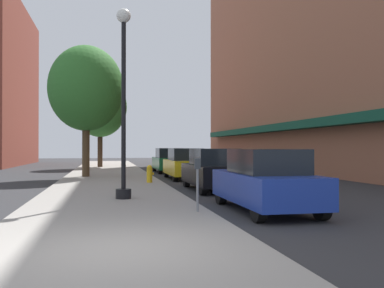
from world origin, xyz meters
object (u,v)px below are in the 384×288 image
fire_hydrant (150,174)px  parking_meter_near (197,178)px  tree_near (86,89)px  car_yellow (185,164)px  car_black (213,170)px  tree_mid (100,107)px  lamppost (124,99)px  car_green (169,161)px  car_blue (266,181)px

fire_hydrant → parking_meter_near: parking_meter_near is taller
tree_near → car_yellow: size_ratio=1.67×
tree_near → car_yellow: (5.25, -1.37, -4.12)m
car_black → tree_mid: bearing=105.4°
lamppost → car_black: (3.64, 3.01, -2.39)m
lamppost → fire_hydrant: bearing=76.6°
tree_mid → car_green: (4.65, -6.83, -4.21)m
tree_near → car_yellow: bearing=-14.6°
parking_meter_near → car_green: car_green is taller
parking_meter_near → tree_near: size_ratio=0.18×
tree_near → car_green: tree_near is taller
fire_hydrant → tree_near: bearing=122.8°
parking_meter_near → tree_near: 14.52m
lamppost → car_blue: lamppost is taller
car_yellow → car_black: bearing=-92.0°
lamppost → car_black: size_ratio=1.37×
tree_near → car_blue: bearing=-68.2°
lamppost → tree_mid: bearing=92.6°
parking_meter_near → car_blue: bearing=12.4°
lamppost → car_green: lamppost is taller
parking_meter_near → tree_mid: 25.56m
fire_hydrant → parking_meter_near: (0.29, -8.89, 0.43)m
parking_meter_near → tree_near: (-3.30, 13.57, 3.98)m
tree_mid → car_green: tree_mid is taller
fire_hydrant → car_blue: 8.75m
parking_meter_near → car_black: car_black is taller
fire_hydrant → car_yellow: (2.24, 3.31, 0.29)m
lamppost → parking_meter_near: bearing=-60.9°
car_blue → car_black: (0.00, 5.61, 0.00)m
parking_meter_near → car_yellow: car_yellow is taller
tree_mid → car_black: size_ratio=1.72×
lamppost → car_yellow: bearing=68.3°
car_yellow → car_green: same height
car_black → car_green: bearing=91.7°
car_blue → car_yellow: bearing=90.8°
car_black → parking_meter_near: bearing=-106.2°
parking_meter_near → car_blue: car_blue is taller
car_green → parking_meter_near: bearing=-96.0°
parking_meter_near → car_yellow: bearing=80.9°
lamppost → car_yellow: 10.15m
lamppost → tree_near: size_ratio=0.82×
car_yellow → lamppost: bearing=-113.6°
parking_meter_near → car_black: size_ratio=0.30×
fire_hydrant → car_green: size_ratio=0.18×
fire_hydrant → car_black: bearing=-51.9°
tree_near → car_green: size_ratio=1.67×
tree_near → parking_meter_near: bearing=-76.3°
car_black → car_yellow: 6.16m
tree_mid → fire_hydrant: bearing=-81.5°
tree_near → lamppost: bearing=-81.3°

